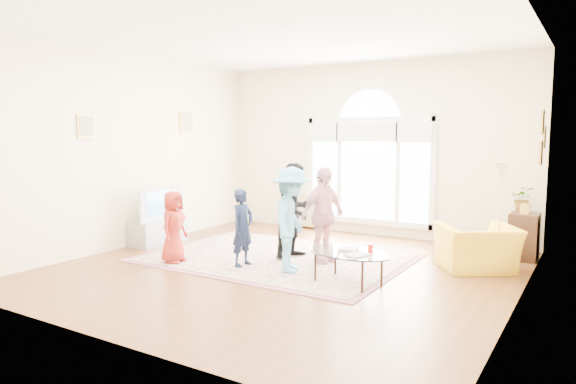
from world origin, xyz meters
The scene contains 18 objects.
ground centered at (0.00, 0.00, 0.00)m, with size 6.00×6.00×0.00m, color brown.
room_shell centered at (0.01, 2.83, 1.57)m, with size 6.00×6.00×6.00m.
area_rug centered at (-0.43, 0.48, 0.01)m, with size 3.60×2.60×0.02m, color #C3B996.
rug_border centered at (-0.43, 0.48, 0.01)m, with size 3.80×2.80×0.01m, color #945468.
tv_console centered at (-2.75, 0.30, 0.21)m, with size 0.45×1.00×0.42m, color #94979D.
television centered at (-2.74, 0.30, 0.71)m, with size 0.17×0.99×0.57m.
coffee_table centered at (1.08, -0.22, 0.40)m, with size 1.26×0.94×0.54m.
armchair centered at (2.32, 1.33, 0.31)m, with size 0.97×0.85×0.63m, color gold.
side_cabinet centered at (2.78, 2.38, 0.35)m, with size 0.40×0.50×0.70m, color black.
floor_lamp centered at (2.59, 1.30, 1.28)m, with size 0.31×0.31×1.51m.
plant_pedestal centered at (2.70, 2.69, 0.35)m, with size 0.20×0.20×0.70m, color white.
potted_plant centered at (2.70, 2.69, 0.89)m, with size 0.33×0.29×0.37m, color #33722D.
leaning_picture centered at (-1.36, 2.90, 0.00)m, with size 0.80×0.05×0.62m, color tan.
child_red centered at (-1.54, -0.57, 0.55)m, with size 0.51×0.33×1.05m, color maroon.
child_navy centered at (-0.56, -0.21, 0.57)m, with size 0.40×0.26×1.10m, color #141D37.
child_black centered at (-0.18, 0.62, 0.74)m, with size 0.70×0.54×1.43m, color black.
child_pink centered at (0.30, 0.58, 0.72)m, with size 0.81×0.34×1.39m, color #E9A7B1.
child_blue centered at (0.19, -0.13, 0.73)m, with size 0.92×0.53×1.43m, color #60ADD4.
Camera 1 is at (3.72, -5.97, 1.87)m, focal length 32.00 mm.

